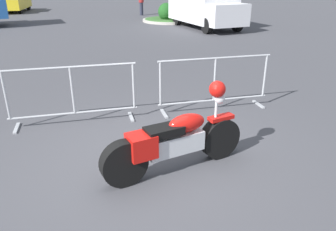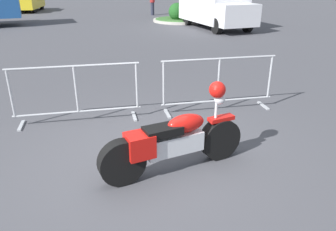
# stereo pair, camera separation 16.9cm
# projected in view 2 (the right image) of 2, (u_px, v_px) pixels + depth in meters

# --- Properties ---
(ground_plane) EXTENTS (120.00, 120.00, 0.00)m
(ground_plane) POSITION_uv_depth(u_px,v_px,m) (147.00, 158.00, 4.84)
(ground_plane) COLOR #424247
(motorcycle) EXTENTS (2.08, 0.67, 1.19)m
(motorcycle) POSITION_uv_depth(u_px,v_px,m) (174.00, 140.00, 4.39)
(motorcycle) COLOR black
(motorcycle) RESTS_ON ground
(crowd_barrier_near) EXTENTS (2.28, 0.44, 1.07)m
(crowd_barrier_near) POSITION_uv_depth(u_px,v_px,m) (76.00, 93.00, 5.86)
(crowd_barrier_near) COLOR #9EA0A5
(crowd_barrier_near) RESTS_ON ground
(crowd_barrier_far) EXTENTS (2.28, 0.44, 1.07)m
(crowd_barrier_far) POSITION_uv_depth(u_px,v_px,m) (218.00, 84.00, 6.38)
(crowd_barrier_far) COLOR #9EA0A5
(crowd_barrier_far) RESTS_ON ground
(delivery_van) EXTENTS (2.72, 5.25, 2.31)m
(delivery_van) POSITION_uv_depth(u_px,v_px,m) (215.00, 3.00, 16.75)
(delivery_van) COLOR silver
(delivery_van) RESTS_ON ground
(parked_car_yellow) EXTENTS (2.10, 4.48, 1.48)m
(parked_car_yellow) POSITION_uv_depth(u_px,v_px,m) (27.00, 1.00, 25.12)
(parked_car_yellow) COLOR yellow
(parked_car_yellow) RESTS_ON ground
(pedestrian) EXTENTS (0.40, 0.40, 1.69)m
(pedestrian) POSITION_uv_depth(u_px,v_px,m) (152.00, 1.00, 22.56)
(pedestrian) COLOR #262838
(pedestrian) RESTS_ON ground
(planter_island) EXTENTS (3.36, 3.36, 1.08)m
(planter_island) POSITION_uv_depth(u_px,v_px,m) (180.00, 16.00, 19.65)
(planter_island) COLOR #ADA89E
(planter_island) RESTS_ON ground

